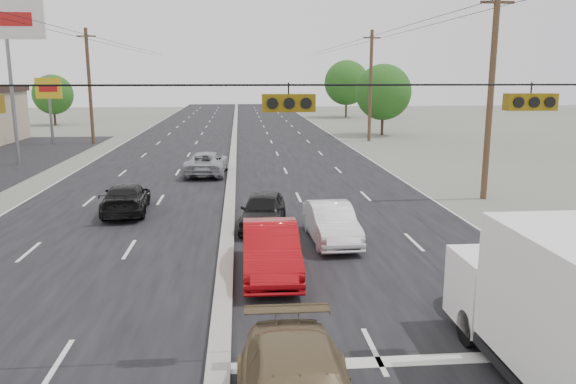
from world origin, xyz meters
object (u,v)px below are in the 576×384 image
utility_pole_left_c (90,86)px  tree_right_far (347,83)px  tree_right_mid (383,92)px  queue_car_a (263,211)px  oncoming_near (126,198)px  queue_car_b (331,223)px  tree_left_far (53,95)px  black_suv (554,314)px  utility_pole_right_b (491,94)px  pole_sign_billboard (6,30)px  pole_sign_far (49,94)px  oncoming_far (207,163)px  red_sedan (271,250)px  utility_pole_right_c (370,85)px  box_truck (574,316)px

utility_pole_left_c → tree_right_far: utility_pole_left_c is taller
tree_right_mid → tree_right_far: tree_right_far is taller
queue_car_a → oncoming_near: size_ratio=0.91×
queue_car_b → utility_pole_left_c: bearing=114.5°
tree_left_far → black_suv: bearing=-64.1°
utility_pole_right_b → tree_right_mid: bearing=85.2°
pole_sign_billboard → queue_car_b: 28.06m
queue_car_a → oncoming_near: bearing=160.7°
pole_sign_far → oncoming_far: pole_sign_far is taller
tree_left_far → queue_car_a: tree_left_far is taller
pole_sign_billboard → red_sedan: pole_sign_billboard is taller
tree_right_mid → queue_car_b: bearing=-107.0°
utility_pole_right_c → red_sedan: bearing=-107.6°
box_truck → queue_car_a: box_truck is taller
pole_sign_far → oncoming_far: size_ratio=1.17×
utility_pole_right_c → tree_left_far: utility_pole_right_c is taller
tree_right_mid → queue_car_b: 38.50m
tree_left_far → tree_right_far: 39.31m
utility_pole_right_b → tree_right_far: 55.11m
black_suv → queue_car_b: 9.35m
pole_sign_billboard → oncoming_near: bearing=-55.5°
oncoming_near → tree_right_far: bearing=-114.6°
oncoming_far → tree_right_mid: bearing=-123.9°
utility_pole_right_c → box_truck: 42.68m
utility_pole_left_c → pole_sign_billboard: bearing=-99.5°
utility_pole_right_b → queue_car_b: utility_pole_right_b is taller
tree_right_far → black_suv: 70.98m
queue_car_b → utility_pole_right_b: bearing=34.7°
pole_sign_far → red_sedan: (17.40, -34.94, -3.62)m
queue_car_a → queue_car_b: (2.39, -2.13, -0.01)m
oncoming_far → utility_pole_left_c: bearing=-54.0°
pole_sign_far → utility_pole_right_b: bearing=-41.3°
pole_sign_billboard → oncoming_far: size_ratio=2.15×
utility_pole_right_c → tree_right_far: 30.20m
tree_left_far → utility_pole_right_c: bearing=-30.1°
oncoming_far → tree_left_far: bearing=-57.9°
tree_right_mid → black_suv: (-7.71, -45.32, -3.45)m
black_suv → pole_sign_billboard: bearing=134.7°
utility_pole_right_b → red_sedan: (-11.10, -9.94, -4.32)m
pole_sign_billboard → utility_pole_left_c: bearing=80.5°
utility_pole_right_c → pole_sign_billboard: size_ratio=0.91×
red_sedan → utility_pole_right_c: bearing=72.9°
utility_pole_left_c → tree_right_mid: 27.96m
pole_sign_billboard → box_truck: (21.06, -30.12, -7.20)m
pole_sign_far → queue_car_b: bearing=-58.0°
utility_pole_right_c → queue_car_b: (-8.71, -31.65, -4.40)m
utility_pole_right_c → pole_sign_billboard: pole_sign_billboard is taller
pole_sign_billboard → tree_left_far: 33.27m
oncoming_far → pole_sign_billboard: bearing=-17.8°
utility_pole_left_c → queue_car_a: 32.93m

